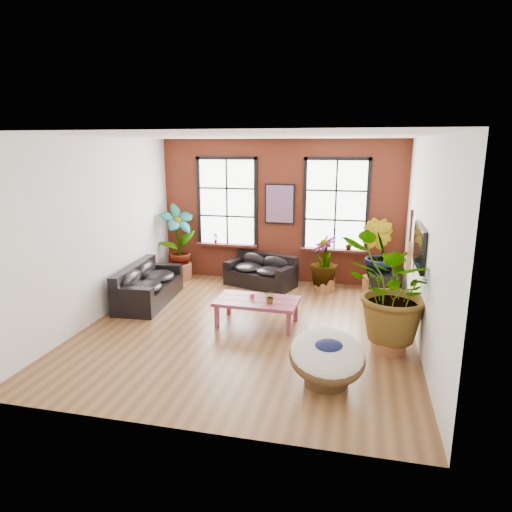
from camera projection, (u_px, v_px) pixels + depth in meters
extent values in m
cube|color=brown|center=(249.00, 328.00, 8.58)|extent=(6.00, 6.50, 0.02)
cube|color=white|center=(248.00, 135.00, 7.75)|extent=(6.00, 6.50, 0.02)
cube|color=#531E13|center=(280.00, 212.00, 11.25)|extent=(6.00, 0.02, 3.50)
cube|color=silver|center=(178.00, 292.00, 5.08)|extent=(6.00, 0.02, 3.50)
cube|color=silver|center=(98.00, 230.00, 8.82)|extent=(0.02, 6.50, 3.50)
cube|color=silver|center=(426.00, 245.00, 7.51)|extent=(0.02, 6.50, 3.50)
cube|color=white|center=(227.00, 202.00, 11.44)|extent=(1.40, 0.02, 2.10)
cube|color=#35110E|center=(227.00, 245.00, 11.63)|extent=(1.60, 0.22, 0.06)
cube|color=white|center=(336.00, 205.00, 10.85)|extent=(1.40, 0.02, 2.10)
cube|color=#35110E|center=(334.00, 250.00, 11.04)|extent=(1.60, 0.22, 0.06)
cube|color=black|center=(260.00, 278.00, 11.10)|extent=(1.83, 1.31, 0.38)
cube|color=black|center=(267.00, 261.00, 11.26)|extent=(1.63, 0.73, 0.39)
cube|color=black|center=(236.00, 263.00, 11.41)|extent=(0.45, 0.83, 0.20)
cube|color=black|center=(287.00, 271.00, 10.65)|extent=(0.45, 0.83, 0.20)
ellipsoid|color=black|center=(248.00, 267.00, 11.17)|extent=(0.88, 0.87, 0.22)
ellipsoid|color=black|center=(254.00, 260.00, 11.33)|extent=(0.73, 0.43, 0.37)
ellipsoid|color=black|center=(271.00, 271.00, 10.84)|extent=(0.88, 0.87, 0.22)
ellipsoid|color=black|center=(276.00, 263.00, 11.00)|extent=(0.73, 0.43, 0.37)
cube|color=black|center=(150.00, 293.00, 9.96)|extent=(1.03, 2.14, 0.41)
cube|color=black|center=(134.00, 274.00, 9.91)|extent=(0.38, 2.08, 0.41)
cube|color=black|center=(131.00, 293.00, 8.99)|extent=(0.88, 0.28, 0.21)
cube|color=black|center=(163.00, 268.00, 10.78)|extent=(0.88, 0.28, 0.21)
ellipsoid|color=black|center=(144.00, 287.00, 9.49)|extent=(0.80, 0.96, 0.23)
ellipsoid|color=black|center=(132.00, 280.00, 9.49)|extent=(0.30, 0.92, 0.40)
ellipsoid|color=black|center=(158.00, 276.00, 10.28)|extent=(0.80, 0.96, 0.23)
ellipsoid|color=black|center=(147.00, 270.00, 10.28)|extent=(0.30, 0.92, 0.40)
cube|color=maroon|center=(257.00, 301.00, 8.64)|extent=(1.58, 0.94, 0.07)
cube|color=#35110E|center=(255.00, 302.00, 8.50)|extent=(1.55, 0.06, 0.00)
cube|color=#35110E|center=(259.00, 297.00, 8.77)|extent=(1.55, 0.06, 0.00)
cube|color=maroon|center=(217.00, 317.00, 8.54)|extent=(0.08, 0.08, 0.43)
cube|color=maroon|center=(289.00, 324.00, 8.20)|extent=(0.08, 0.08, 0.43)
cube|color=maroon|center=(229.00, 304.00, 9.21)|extent=(0.08, 0.08, 0.43)
cube|color=maroon|center=(296.00, 311.00, 8.86)|extent=(0.08, 0.08, 0.43)
cylinder|color=#C73160|center=(252.00, 296.00, 8.70)|extent=(0.09, 0.09, 0.10)
cylinder|color=#4C331B|center=(326.00, 376.00, 6.54)|extent=(0.78, 0.78, 0.25)
torus|color=#4C331B|center=(327.00, 357.00, 6.47)|extent=(1.36, 1.36, 0.49)
ellipsoid|color=silver|center=(327.00, 353.00, 6.45)|extent=(1.32, 1.37, 0.67)
ellipsoid|color=#151941|center=(328.00, 346.00, 6.37)|extent=(0.50, 0.44, 0.19)
cube|color=black|center=(280.00, 204.00, 11.14)|extent=(0.74, 0.04, 0.98)
cube|color=#0C7F8C|center=(280.00, 204.00, 11.11)|extent=(0.66, 0.02, 0.90)
cube|color=black|center=(419.00, 247.00, 7.83)|extent=(0.06, 1.25, 0.72)
cube|color=black|center=(417.00, 246.00, 7.84)|extent=(0.01, 1.15, 0.62)
cylinder|color=#B27F4C|center=(408.00, 261.00, 8.96)|extent=(0.09, 0.38, 0.38)
cylinder|color=#B27F4C|center=(409.00, 249.00, 8.90)|extent=(0.09, 0.30, 0.30)
cylinder|color=black|center=(408.00, 261.00, 8.96)|extent=(0.09, 0.11, 0.11)
cube|color=#35110E|center=(411.00, 230.00, 8.81)|extent=(0.04, 0.05, 0.55)
cube|color=#35110E|center=(412.00, 214.00, 8.73)|extent=(0.06, 0.06, 0.14)
cube|color=black|center=(384.00, 287.00, 10.16)|extent=(0.68, 0.57, 0.55)
cylinder|color=brown|center=(181.00, 271.00, 11.70)|extent=(0.71, 0.71, 0.41)
cylinder|color=brown|center=(374.00, 284.00, 10.64)|extent=(0.64, 0.64, 0.38)
cylinder|color=brown|center=(389.00, 339.00, 7.56)|extent=(0.71, 0.71, 0.41)
cylinder|color=brown|center=(324.00, 283.00, 10.77)|extent=(0.64, 0.64, 0.35)
imported|color=#1A3E10|center=(178.00, 239.00, 11.50)|extent=(1.10, 1.11, 1.77)
imported|color=#1A3E10|center=(377.00, 254.00, 10.44)|extent=(1.10, 1.09, 1.56)
imported|color=#1A3E10|center=(393.00, 291.00, 7.36)|extent=(2.08, 2.12, 1.79)
imported|color=#1A3E10|center=(324.00, 260.00, 10.63)|extent=(0.89, 0.89, 1.18)
imported|color=#1A3E10|center=(270.00, 297.00, 8.42)|extent=(0.27, 0.25, 0.25)
imported|color=#1A3E10|center=(215.00, 238.00, 11.66)|extent=(0.17, 0.17, 0.27)
imported|color=#1A3E10|center=(349.00, 244.00, 10.93)|extent=(0.19, 0.19, 0.27)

